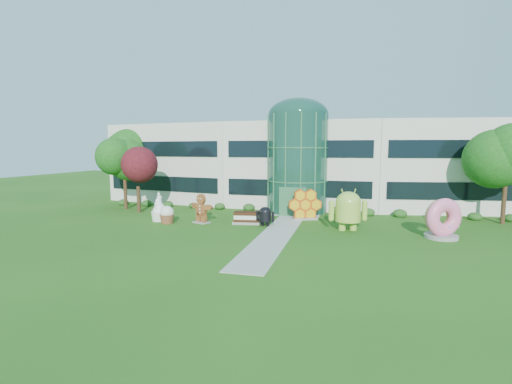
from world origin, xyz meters
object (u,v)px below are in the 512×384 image
(donut, at_px, (442,218))
(android_black, at_px, (265,215))
(android_green, at_px, (348,208))
(gingerbread, at_px, (201,208))

(donut, bearing_deg, android_black, 147.70)
(android_green, bearing_deg, donut, -25.58)
(donut, xyz_separation_m, gingerbread, (-18.91, 0.91, -0.20))
(android_green, xyz_separation_m, android_black, (-6.70, 0.01, -0.87))
(android_green, xyz_separation_m, gingerbread, (-12.35, -0.12, -0.53))
(android_green, relative_size, donut, 1.23)
(android_green, height_order, gingerbread, android_green)
(android_green, xyz_separation_m, donut, (6.56, -1.03, -0.33))
(android_black, height_order, gingerbread, gingerbread)
(android_black, distance_m, gingerbread, 5.66)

